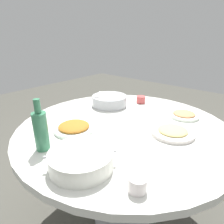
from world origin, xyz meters
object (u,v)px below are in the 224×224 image
(round_dining_table, at_px, (124,143))
(tea_cup_near, at_px, (137,184))
(dish_shrimp, at_px, (184,115))
(rice_bowl, at_px, (109,100))
(green_bottle, at_px, (41,130))
(tea_cup_far, at_px, (141,100))
(dish_noodles, at_px, (173,132))
(soup_bowl, at_px, (81,160))
(dish_stirfry, at_px, (74,127))

(round_dining_table, xyz_separation_m, tea_cup_near, (0.36, -0.39, 0.15))
(tea_cup_near, bearing_deg, dish_shrimp, 100.17)
(rice_bowl, height_order, green_bottle, green_bottle)
(rice_bowl, relative_size, green_bottle, 1.04)
(green_bottle, xyz_separation_m, tea_cup_far, (-0.01, 0.89, -0.08))
(green_bottle, bearing_deg, dish_noodles, 53.22)
(soup_bowl, xyz_separation_m, dish_stirfry, (-0.29, 0.19, -0.02))
(tea_cup_far, bearing_deg, soup_bowl, -73.10)
(soup_bowl, distance_m, dish_stirfry, 0.35)
(round_dining_table, height_order, dish_noodles, dish_noodles)
(soup_bowl, bearing_deg, round_dining_table, 103.79)
(rice_bowl, height_order, dish_stirfry, rice_bowl)
(soup_bowl, distance_m, dish_shrimp, 0.81)
(round_dining_table, relative_size, rice_bowl, 4.81)
(rice_bowl, bearing_deg, dish_stirfry, -74.57)
(dish_shrimp, distance_m, tea_cup_near, 0.78)
(rice_bowl, xyz_separation_m, dish_noodles, (0.58, -0.12, -0.03))
(round_dining_table, distance_m, green_bottle, 0.53)
(dish_stirfry, bearing_deg, dish_shrimp, 56.64)
(dish_noodles, distance_m, green_bottle, 0.69)
(round_dining_table, bearing_deg, dish_stirfry, -126.74)
(rice_bowl, distance_m, tea_cup_near, 0.90)
(soup_bowl, relative_size, dish_noodles, 1.14)
(round_dining_table, relative_size, tea_cup_far, 18.50)
(round_dining_table, xyz_separation_m, dish_noodles, (0.27, 0.09, 0.14))
(tea_cup_near, bearing_deg, dish_noodles, 100.38)
(rice_bowl, relative_size, soup_bowl, 0.98)
(soup_bowl, height_order, tea_cup_near, soup_bowl)
(round_dining_table, bearing_deg, dish_shrimp, 58.99)
(green_bottle, relative_size, tea_cup_near, 3.72)
(dish_shrimp, relative_size, green_bottle, 0.76)
(dish_shrimp, height_order, green_bottle, green_bottle)
(dish_stirfry, distance_m, green_bottle, 0.24)
(soup_bowl, relative_size, dish_stirfry, 1.19)
(round_dining_table, height_order, green_bottle, green_bottle)
(dish_shrimp, xyz_separation_m, tea_cup_near, (0.14, -0.77, 0.01))
(dish_noodles, relative_size, green_bottle, 0.93)
(dish_stirfry, bearing_deg, rice_bowl, 105.43)
(rice_bowl, bearing_deg, dish_shrimp, 16.91)
(dish_shrimp, bearing_deg, tea_cup_near, -79.83)
(tea_cup_far, bearing_deg, green_bottle, -89.13)
(tea_cup_near, bearing_deg, green_bottle, -172.13)
(round_dining_table, distance_m, tea_cup_near, 0.55)
(tea_cup_near, xyz_separation_m, tea_cup_far, (-0.51, 0.82, -0.00))
(rice_bowl, relative_size, dish_stirfry, 1.16)
(round_dining_table, xyz_separation_m, soup_bowl, (0.11, -0.43, 0.16))
(round_dining_table, bearing_deg, tea_cup_far, 110.00)
(soup_bowl, height_order, tea_cup_far, soup_bowl)
(dish_stirfry, bearing_deg, round_dining_table, 53.26)
(dish_noodles, height_order, green_bottle, green_bottle)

